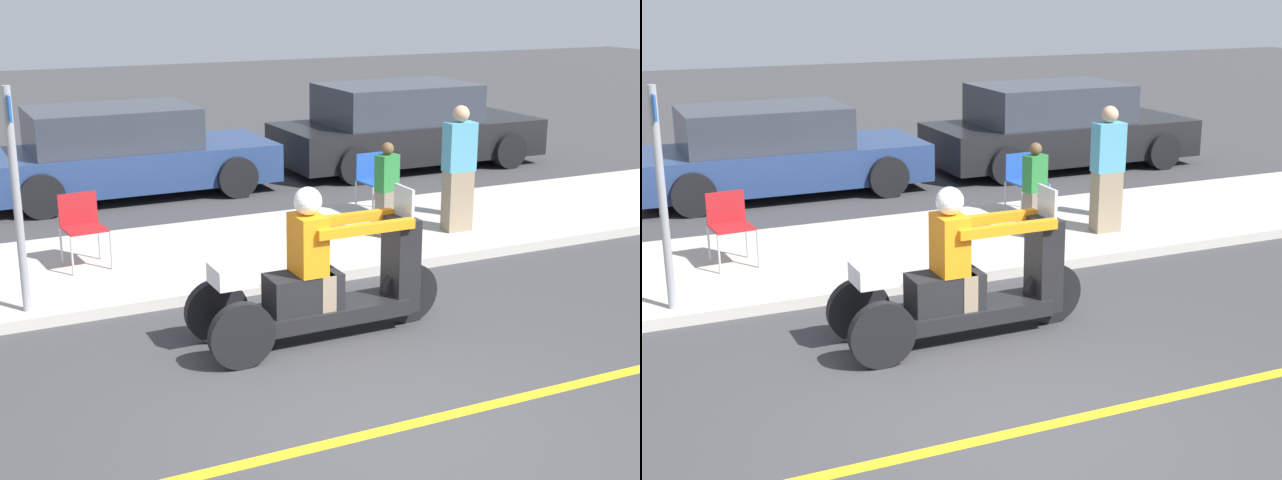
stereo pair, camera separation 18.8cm
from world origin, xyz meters
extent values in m
plane|color=#38383A|center=(0.00, 0.00, 0.00)|extent=(60.00, 60.00, 0.00)
cube|color=gold|center=(0.30, 0.00, 0.00)|extent=(24.00, 0.12, 0.01)
cube|color=#B2ADA3|center=(0.00, 4.60, 0.06)|extent=(28.00, 2.80, 0.12)
cylinder|color=black|center=(1.27, 1.85, 0.30)|extent=(0.60, 0.10, 0.60)
cylinder|color=black|center=(-0.60, 1.52, 0.30)|extent=(0.60, 0.10, 0.60)
cylinder|color=black|center=(-0.60, 2.19, 0.30)|extent=(0.60, 0.10, 0.60)
cube|color=black|center=(0.30, 1.85, 0.24)|extent=(1.72, 0.47, 0.15)
cube|color=black|center=(0.13, 1.85, 0.49)|extent=(0.69, 0.37, 0.34)
cube|color=black|center=(1.17, 1.85, 0.62)|extent=(0.24, 0.37, 0.91)
cube|color=silver|center=(1.19, 1.85, 1.22)|extent=(0.03, 0.33, 0.30)
cube|color=silver|center=(-0.56, 1.85, 0.75)|extent=(0.36, 0.37, 0.18)
cube|color=orange|center=(0.18, 1.85, 0.93)|extent=(0.26, 0.38, 0.55)
sphere|color=white|center=(0.18, 1.85, 1.34)|extent=(0.26, 0.26, 0.26)
cube|color=gray|center=(0.31, 1.73, 0.49)|extent=(0.14, 0.14, 0.34)
cube|color=gray|center=(0.31, 1.97, 0.49)|extent=(0.14, 0.14, 0.34)
cube|color=orange|center=(0.68, 1.65, 1.07)|extent=(0.99, 0.09, 0.09)
cube|color=orange|center=(0.68, 2.05, 1.07)|extent=(0.99, 0.09, 0.09)
cube|color=gray|center=(3.79, 4.73, 0.35)|extent=(0.22, 0.15, 0.46)
cube|color=#267233|center=(3.79, 4.73, 0.77)|extent=(0.24, 0.16, 0.37)
sphere|color=brown|center=(3.79, 4.73, 1.01)|extent=(0.13, 0.13, 0.13)
cube|color=#726656|center=(2.39, 4.27, 0.41)|extent=(0.29, 0.24, 0.58)
cube|color=#267233|center=(2.39, 4.27, 0.93)|extent=(0.32, 0.24, 0.46)
sphere|color=brown|center=(2.39, 4.27, 1.24)|extent=(0.16, 0.16, 0.16)
cube|color=gray|center=(3.34, 4.09, 0.51)|extent=(0.36, 0.24, 0.79)
cube|color=#4C99B7|center=(3.34, 4.09, 1.22)|extent=(0.39, 0.25, 0.62)
sphere|color=tan|center=(3.34, 4.09, 1.63)|extent=(0.21, 0.21, 0.21)
cylinder|color=#A5A8AD|center=(-1.51, 4.35, 0.34)|extent=(0.02, 0.02, 0.44)
cylinder|color=#A5A8AD|center=(-1.07, 4.39, 0.34)|extent=(0.02, 0.02, 0.44)
cylinder|color=#A5A8AD|center=(-1.55, 4.79, 0.34)|extent=(0.02, 0.02, 0.44)
cylinder|color=#A5A8AD|center=(-1.11, 4.83, 0.34)|extent=(0.02, 0.02, 0.44)
cube|color=maroon|center=(-1.31, 4.59, 0.57)|extent=(0.48, 0.48, 0.02)
cube|color=maroon|center=(-1.33, 4.81, 0.75)|extent=(0.44, 0.06, 0.38)
cylinder|color=#A5A8AD|center=(2.63, 5.04, 0.34)|extent=(0.02, 0.02, 0.44)
cylinder|color=#A5A8AD|center=(3.07, 5.07, 0.34)|extent=(0.02, 0.02, 0.44)
cylinder|color=#A5A8AD|center=(2.60, 5.48, 0.34)|extent=(0.02, 0.02, 0.44)
cylinder|color=#A5A8AD|center=(3.04, 5.51, 0.34)|extent=(0.02, 0.02, 0.44)
cube|color=#1E479E|center=(2.83, 5.28, 0.57)|extent=(0.47, 0.47, 0.02)
cube|color=#1E479E|center=(2.82, 5.50, 0.75)|extent=(0.44, 0.05, 0.38)
cube|color=navy|center=(0.12, 8.39, 0.47)|extent=(4.50, 1.78, 0.59)
cube|color=#2D333D|center=(-0.10, 8.39, 1.08)|extent=(2.48, 1.60, 0.62)
cylinder|color=black|center=(1.58, 7.50, 0.32)|extent=(0.64, 0.22, 0.64)
cylinder|color=black|center=(1.58, 9.27, 0.32)|extent=(0.64, 0.22, 0.64)
cylinder|color=black|center=(-1.34, 7.50, 0.32)|extent=(0.64, 0.22, 0.64)
cylinder|color=black|center=(-1.34, 9.27, 0.32)|extent=(0.64, 0.22, 0.64)
cube|color=black|center=(5.21, 8.44, 0.50)|extent=(4.77, 1.88, 0.64)
cube|color=#2D333D|center=(4.97, 8.44, 1.15)|extent=(2.62, 1.69, 0.67)
cylinder|color=black|center=(6.76, 7.50, 0.32)|extent=(0.64, 0.22, 0.64)
cylinder|color=black|center=(6.76, 9.38, 0.32)|extent=(0.64, 0.22, 0.64)
cylinder|color=black|center=(3.66, 7.50, 0.32)|extent=(0.64, 0.22, 0.64)
cylinder|color=black|center=(3.66, 9.38, 0.32)|extent=(0.64, 0.22, 0.64)
cylinder|color=gray|center=(-2.12, 3.45, 1.22)|extent=(0.08, 0.08, 2.20)
cube|color=#1E51AD|center=(-2.12, 3.45, 2.12)|extent=(0.02, 0.36, 0.24)
camera|label=1|loc=(-3.08, -5.20, 3.25)|focal=50.00mm
camera|label=2|loc=(-2.91, -5.28, 3.25)|focal=50.00mm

